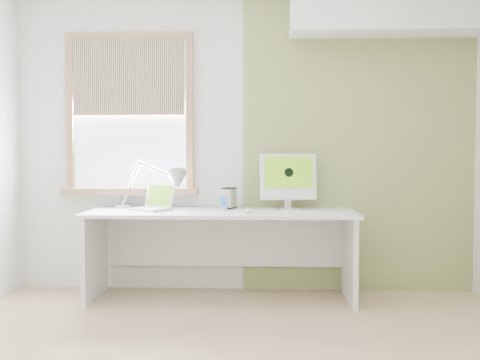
# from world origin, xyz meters

# --- Properties ---
(room) EXTENTS (4.04, 3.54, 2.64)m
(room) POSITION_xyz_m (0.00, 0.00, 1.30)
(room) COLOR tan
(room) RESTS_ON ground
(accent_wall) EXTENTS (2.00, 0.02, 2.60)m
(accent_wall) POSITION_xyz_m (1.00, 1.74, 1.30)
(accent_wall) COLOR olive
(accent_wall) RESTS_ON room
(soffit) EXTENTS (1.60, 0.40, 0.42)m
(soffit) POSITION_xyz_m (1.20, 1.57, 2.40)
(soffit) COLOR white
(soffit) RESTS_ON room
(window) EXTENTS (1.20, 0.14, 1.42)m
(window) POSITION_xyz_m (-1.00, 1.71, 1.54)
(window) COLOR #9B714D
(window) RESTS_ON room
(desk) EXTENTS (2.20, 0.70, 0.73)m
(desk) POSITION_xyz_m (-0.17, 1.44, 0.53)
(desk) COLOR silver
(desk) RESTS_ON room
(desk_lamp) EXTENTS (0.71, 0.35, 0.41)m
(desk_lamp) POSITION_xyz_m (-0.65, 1.58, 0.95)
(desk_lamp) COLOR #B2B5B7
(desk_lamp) RESTS_ON desk
(laptop) EXTENTS (0.41, 0.40, 0.22)m
(laptop) POSITION_xyz_m (-0.73, 1.45, 0.79)
(laptop) COLOR #B2B5B7
(laptop) RESTS_ON desk
(phone_dock) EXTENTS (0.07, 0.07, 0.12)m
(phone_dock) POSITION_xyz_m (-0.16, 1.47, 0.76)
(phone_dock) COLOR #B2B5B7
(phone_dock) RESTS_ON desk
(external_drive) EXTENTS (0.12, 0.16, 0.18)m
(external_drive) POSITION_xyz_m (-0.12, 1.59, 0.82)
(external_drive) COLOR #B2B5B7
(external_drive) RESTS_ON desk
(imac) EXTENTS (0.48, 0.19, 0.47)m
(imac) POSITION_xyz_m (0.39, 1.58, 0.99)
(imac) COLOR #B2B5B7
(imac) RESTS_ON desk
(keyboard) EXTENTS (0.44, 0.14, 0.02)m
(keyboard) POSITION_xyz_m (0.57, 1.18, 0.74)
(keyboard) COLOR white
(keyboard) RESTS_ON desk
(mouse) EXTENTS (0.08, 0.11, 0.03)m
(mouse) POSITION_xyz_m (0.06, 1.26, 0.75)
(mouse) COLOR white
(mouse) RESTS_ON desk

